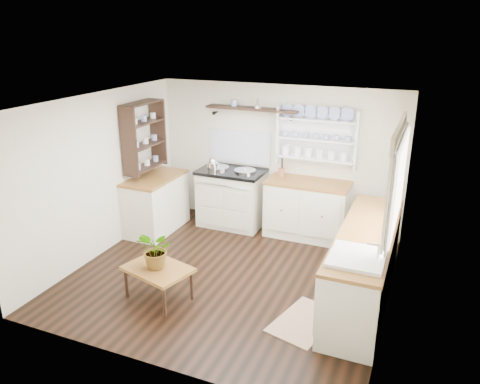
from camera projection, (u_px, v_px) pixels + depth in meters
name	position (u px, v px, depth m)	size (l,w,h in m)	color
floor	(231.00, 275.00, 6.25)	(4.00, 3.80, 0.01)	black
wall_back	(278.00, 157.00, 7.52)	(4.00, 0.02, 2.30)	beige
wall_right	(396.00, 218.00, 5.14)	(0.02, 3.80, 2.30)	beige
wall_left	(100.00, 175.00, 6.59)	(0.02, 3.80, 2.30)	beige
ceiling	(229.00, 102.00, 5.48)	(4.00, 3.80, 0.01)	white
window	(397.00, 178.00, 5.15)	(0.08, 1.55, 1.22)	white
aga_cooker	(232.00, 197.00, 7.69)	(1.06, 0.73, 0.97)	beige
back_cabinets	(307.00, 208.00, 7.27)	(1.27, 0.63, 0.90)	#F0E7CF
right_cabinets	(364.00, 265.00, 5.57)	(0.62, 2.43, 0.90)	#F0E7CF
belfast_sink	(356.00, 268.00, 4.80)	(0.55, 0.60, 0.45)	white
left_cabinets	(156.00, 203.00, 7.50)	(0.62, 1.13, 0.90)	#F0E7CF
plate_rack	(318.00, 136.00, 7.11)	(1.20, 0.22, 0.90)	white
high_shelf	(252.00, 109.00, 7.30)	(1.50, 0.29, 0.16)	black
left_shelving	(144.00, 135.00, 7.18)	(0.28, 0.80, 1.05)	black
kettle	(213.00, 164.00, 7.50)	(0.18, 0.18, 0.22)	silver
utensil_crock	(281.00, 172.00, 7.33)	(0.11, 0.11, 0.12)	brown
center_table	(158.00, 271.00, 5.60)	(0.89, 0.74, 0.42)	brown
potted_plant	(157.00, 250.00, 5.51)	(0.43, 0.37, 0.48)	#3F7233
floor_rug	(305.00, 322.00, 5.26)	(0.55, 0.85, 0.02)	brown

